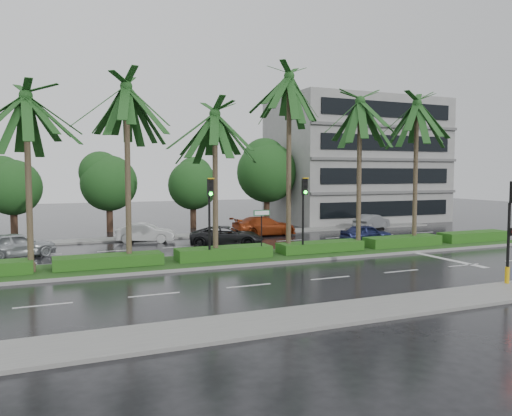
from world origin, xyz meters
name	(u,v)px	position (x,y,z in m)	size (l,w,h in m)	color
ground	(282,260)	(0.00, 0.00, 0.00)	(120.00, 120.00, 0.00)	black
near_sidewalk	(407,304)	(0.00, -10.20, 0.06)	(40.00, 2.40, 0.12)	slate
far_sidewalk	(213,234)	(0.00, 12.00, 0.06)	(40.00, 2.00, 0.12)	slate
median	(274,256)	(0.00, 1.00, 0.08)	(36.00, 4.00, 0.15)	gray
hedge	(274,250)	(0.00, 1.00, 0.45)	(35.20, 1.40, 0.60)	#224E16
lane_markings	(334,258)	(3.04, -0.43, 0.01)	(34.00, 13.06, 0.01)	silver
palm_row	(254,109)	(-1.25, 1.02, 8.25)	(26.30, 4.20, 10.85)	#403425
signal_near	(511,227)	(6.00, -9.39, 2.50)	(0.34, 0.45, 4.36)	black
signal_median_left	(210,207)	(-4.00, 0.30, 3.00)	(0.34, 0.42, 4.36)	black
signal_median_right	(304,205)	(1.50, 0.30, 3.00)	(0.34, 0.42, 4.36)	black
street_sign	(262,222)	(-1.00, 0.48, 2.12)	(0.95, 0.09, 2.60)	black
bg_trees	(210,177)	(1.54, 17.59, 4.43)	(32.36, 5.52, 7.98)	#3B281B
building	(356,161)	(17.00, 18.00, 6.00)	(16.00, 10.00, 12.00)	gray
car_silver	(15,245)	(-13.42, 6.58, 0.73)	(4.27, 1.72, 1.46)	#B7BBBF
car_white	(146,233)	(-5.50, 10.11, 0.65)	(3.96, 1.38, 1.31)	beige
car_darkgrey	(227,236)	(-1.00, 6.06, 0.66)	(4.78, 2.20, 1.33)	black
car_red	(264,226)	(3.50, 10.26, 0.73)	(5.04, 2.05, 1.46)	maroon
car_blue	(366,233)	(8.50, 4.17, 0.61)	(3.61, 1.45, 1.23)	navy
car_grey	(372,222)	(13.57, 10.50, 0.64)	(3.89, 1.36, 1.28)	slate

